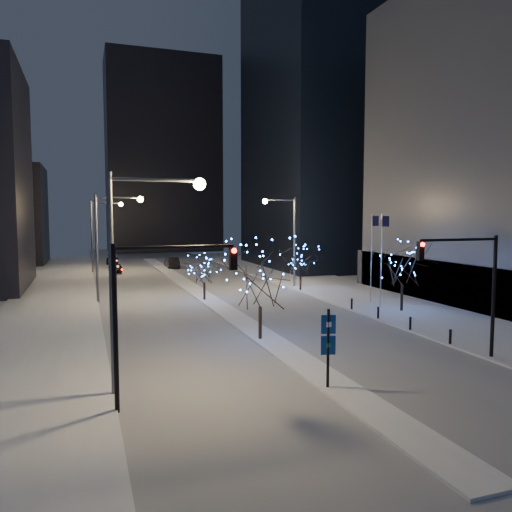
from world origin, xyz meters
name	(u,v)px	position (x,y,z in m)	size (l,w,h in m)	color
ground	(334,385)	(0.00, 0.00, 0.00)	(160.00, 160.00, 0.00)	silver
road	(188,286)	(0.00, 35.00, 0.01)	(20.00, 130.00, 0.02)	#9FA4AD
median	(198,292)	(0.00, 30.00, 0.07)	(2.00, 80.00, 0.15)	white
east_sidewalk	(375,299)	(15.00, 20.00, 0.07)	(10.00, 90.00, 0.15)	white
west_sidewalk	(46,320)	(-14.00, 20.00, 0.07)	(8.00, 90.00, 0.15)	white
horizon_block	(162,156)	(6.00, 92.00, 21.00)	(24.00, 14.00, 42.00)	black
street_lamp_w_near	(136,252)	(-8.94, 2.00, 6.50)	(4.40, 0.56, 10.00)	#595E66
street_lamp_w_mid	(108,232)	(-8.94, 27.00, 6.50)	(4.40, 0.56, 10.00)	#595E66
street_lamp_w_far	(100,226)	(-8.94, 52.00, 6.50)	(4.40, 0.56, 10.00)	#595E66
street_lamp_east	(287,230)	(10.08, 30.00, 6.45)	(3.90, 0.56, 10.00)	#595E66
traffic_signal_west	(154,297)	(-8.44, 0.00, 4.76)	(5.26, 0.43, 7.00)	black
traffic_signal_east	(472,277)	(8.94, 1.00, 4.76)	(5.26, 0.43, 7.00)	black
flagpoles	(377,252)	(13.37, 17.25, 4.80)	(1.35, 2.60, 8.00)	silver
bollards	(393,318)	(10.20, 10.00, 0.60)	(0.16, 12.16, 0.90)	black
car_near	(116,269)	(-6.90, 50.41, 0.66)	(1.56, 3.87, 1.32)	black
car_mid	(172,263)	(1.50, 54.73, 0.82)	(1.73, 4.97, 1.64)	black
car_far	(112,260)	(-6.72, 64.09, 0.68)	(1.91, 4.70, 1.36)	black
holiday_tree_median_near	(260,277)	(-0.50, 9.10, 4.17)	(6.72, 6.72, 6.34)	black
holiday_tree_median_far	(204,270)	(-0.50, 24.73, 2.99)	(3.53, 3.53, 4.32)	black
holiday_tree_plaza_near	(403,265)	(13.82, 14.11, 3.93)	(5.69, 5.69, 5.73)	black
holiday_tree_plaza_far	(301,260)	(10.50, 27.22, 3.39)	(5.32, 5.32, 5.06)	black
wayfinding_sign	(328,341)	(-0.57, -0.47, 2.35)	(0.68, 0.25, 3.82)	black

